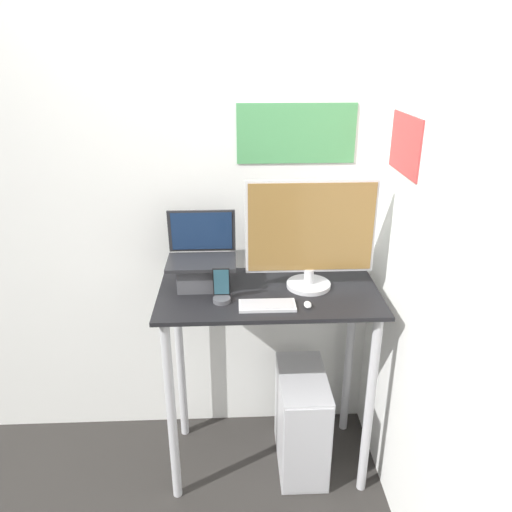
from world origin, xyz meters
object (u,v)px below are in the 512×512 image
at_px(computer_tower, 301,420).
at_px(cell_phone, 222,292).
at_px(mouse, 308,305).
at_px(monitor, 311,237).
at_px(laptop, 202,267).
at_px(keyboard, 267,305).

bearing_deg(computer_tower, cell_phone, -170.69).
xyz_separation_m(mouse, computer_tower, (0.02, 0.14, -0.76)).
bearing_deg(cell_phone, monitor, 17.72).
distance_m(laptop, computer_tower, 0.98).
relative_size(monitor, computer_tower, 1.09).
xyz_separation_m(laptop, monitor, (0.50, -0.03, 0.16)).
distance_m(keyboard, mouse, 0.18).
xyz_separation_m(monitor, computer_tower, (-0.02, -0.07, -1.00)).
distance_m(laptop, monitor, 0.53).
bearing_deg(mouse, keyboard, 177.12).
relative_size(laptop, cell_phone, 2.13).
xyz_separation_m(keyboard, mouse, (0.18, -0.01, 0.00)).
height_order(laptop, computer_tower, laptop).
height_order(laptop, cell_phone, laptop).
relative_size(monitor, cell_phone, 3.63).
xyz_separation_m(laptop, keyboard, (0.29, -0.22, -0.09)).
bearing_deg(cell_phone, laptop, 120.36).
distance_m(cell_phone, computer_tower, 0.89).
relative_size(mouse, computer_tower, 0.10).
height_order(monitor, cell_phone, monitor).
distance_m(monitor, computer_tower, 1.00).
relative_size(laptop, mouse, 6.53).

